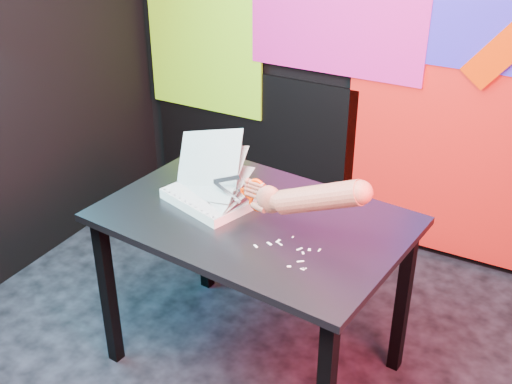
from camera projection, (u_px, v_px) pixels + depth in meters
The scene contains 7 objects.
room at pixel (231, 92), 1.94m from camera, with size 3.01×3.01×2.71m.
backdrop at pixel (391, 81), 3.23m from camera, with size 2.88×0.05×2.08m.
work_table at pixel (254, 236), 2.52m from camera, with size 1.23×0.89×0.75m.
printout_stack at pixel (210, 195), 2.56m from camera, with size 0.40×0.34×0.33m.
scissors at pixel (253, 194), 2.35m from camera, with size 0.24×0.03×0.14m.
hand_forearm at pixel (310, 198), 2.20m from camera, with size 0.49×0.12×0.23m.
paper_clippings at pixel (290, 251), 2.26m from camera, with size 0.23×0.19×0.00m.
Camera 1 is at (0.95, -1.59, 2.02)m, focal length 45.00 mm.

